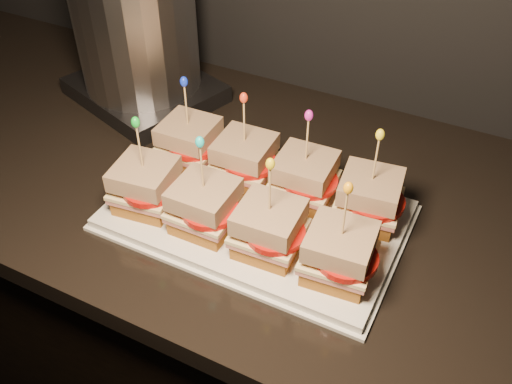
% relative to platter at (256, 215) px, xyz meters
% --- Properties ---
extents(granite_slab, '(2.68, 0.65, 0.04)m').
position_rel_platter_xyz_m(granite_slab, '(0.36, 0.08, -0.03)').
color(granite_slab, black).
rests_on(granite_slab, cabinet).
extents(platter, '(0.42, 0.26, 0.02)m').
position_rel_platter_xyz_m(platter, '(0.00, 0.00, 0.00)').
color(platter, silver).
rests_on(platter, granite_slab).
extents(platter_rim, '(0.44, 0.27, 0.01)m').
position_rel_platter_xyz_m(platter_rim, '(0.00, 0.00, -0.01)').
color(platter_rim, silver).
rests_on(platter_rim, granite_slab).
extents(sandwich_0_bread_bot, '(0.08, 0.08, 0.02)m').
position_rel_platter_xyz_m(sandwich_0_bread_bot, '(-0.15, 0.06, 0.02)').
color(sandwich_0_bread_bot, brown).
rests_on(sandwich_0_bread_bot, platter).
extents(sandwich_0_ham, '(0.09, 0.09, 0.01)m').
position_rel_platter_xyz_m(sandwich_0_ham, '(-0.15, 0.06, 0.04)').
color(sandwich_0_ham, '#BC5B55').
rests_on(sandwich_0_ham, sandwich_0_bread_bot).
extents(sandwich_0_cheese, '(0.09, 0.09, 0.01)m').
position_rel_platter_xyz_m(sandwich_0_cheese, '(-0.15, 0.06, 0.04)').
color(sandwich_0_cheese, '#F5DF9B').
rests_on(sandwich_0_cheese, sandwich_0_ham).
extents(sandwich_0_tomato, '(0.08, 0.08, 0.01)m').
position_rel_platter_xyz_m(sandwich_0_tomato, '(-0.14, 0.05, 0.05)').
color(sandwich_0_tomato, '#B5120B').
rests_on(sandwich_0_tomato, sandwich_0_cheese).
extents(sandwich_0_bread_top, '(0.09, 0.09, 0.03)m').
position_rel_platter_xyz_m(sandwich_0_bread_top, '(-0.15, 0.06, 0.07)').
color(sandwich_0_bread_top, '#5B2D14').
rests_on(sandwich_0_bread_top, sandwich_0_tomato).
extents(sandwich_0_pick, '(0.00, 0.00, 0.09)m').
position_rel_platter_xyz_m(sandwich_0_pick, '(-0.15, 0.06, 0.11)').
color(sandwich_0_pick, tan).
rests_on(sandwich_0_pick, sandwich_0_bread_top).
extents(sandwich_0_frill, '(0.01, 0.01, 0.02)m').
position_rel_platter_xyz_m(sandwich_0_frill, '(-0.15, 0.06, 0.16)').
color(sandwich_0_frill, '#122DD8').
rests_on(sandwich_0_frill, sandwich_0_pick).
extents(sandwich_1_bread_bot, '(0.08, 0.08, 0.02)m').
position_rel_platter_xyz_m(sandwich_1_bread_bot, '(-0.05, 0.06, 0.02)').
color(sandwich_1_bread_bot, brown).
rests_on(sandwich_1_bread_bot, platter).
extents(sandwich_1_ham, '(0.09, 0.09, 0.01)m').
position_rel_platter_xyz_m(sandwich_1_ham, '(-0.05, 0.06, 0.04)').
color(sandwich_1_ham, '#BC5B55').
rests_on(sandwich_1_ham, sandwich_1_bread_bot).
extents(sandwich_1_cheese, '(0.09, 0.09, 0.01)m').
position_rel_platter_xyz_m(sandwich_1_cheese, '(-0.05, 0.06, 0.04)').
color(sandwich_1_cheese, '#F5DF9B').
rests_on(sandwich_1_cheese, sandwich_1_ham).
extents(sandwich_1_tomato, '(0.08, 0.08, 0.01)m').
position_rel_platter_xyz_m(sandwich_1_tomato, '(-0.04, 0.05, 0.05)').
color(sandwich_1_tomato, '#B5120B').
rests_on(sandwich_1_tomato, sandwich_1_cheese).
extents(sandwich_1_bread_top, '(0.09, 0.09, 0.03)m').
position_rel_platter_xyz_m(sandwich_1_bread_top, '(-0.05, 0.06, 0.07)').
color(sandwich_1_bread_top, '#5B2D14').
rests_on(sandwich_1_bread_top, sandwich_1_tomato).
extents(sandwich_1_pick, '(0.00, 0.00, 0.09)m').
position_rel_platter_xyz_m(sandwich_1_pick, '(-0.05, 0.06, 0.11)').
color(sandwich_1_pick, tan).
rests_on(sandwich_1_pick, sandwich_1_bread_top).
extents(sandwich_1_frill, '(0.01, 0.01, 0.02)m').
position_rel_platter_xyz_m(sandwich_1_frill, '(-0.05, 0.06, 0.16)').
color(sandwich_1_frill, red).
rests_on(sandwich_1_frill, sandwich_1_pick).
extents(sandwich_2_bread_bot, '(0.08, 0.08, 0.02)m').
position_rel_platter_xyz_m(sandwich_2_bread_bot, '(0.05, 0.06, 0.02)').
color(sandwich_2_bread_bot, brown).
rests_on(sandwich_2_bread_bot, platter).
extents(sandwich_2_ham, '(0.09, 0.09, 0.01)m').
position_rel_platter_xyz_m(sandwich_2_ham, '(0.05, 0.06, 0.04)').
color(sandwich_2_ham, '#BC5B55').
rests_on(sandwich_2_ham, sandwich_2_bread_bot).
extents(sandwich_2_cheese, '(0.09, 0.09, 0.01)m').
position_rel_platter_xyz_m(sandwich_2_cheese, '(0.05, 0.06, 0.04)').
color(sandwich_2_cheese, '#F5DF9B').
rests_on(sandwich_2_cheese, sandwich_2_ham).
extents(sandwich_2_tomato, '(0.08, 0.08, 0.01)m').
position_rel_platter_xyz_m(sandwich_2_tomato, '(0.06, 0.05, 0.05)').
color(sandwich_2_tomato, '#B5120B').
rests_on(sandwich_2_tomato, sandwich_2_cheese).
extents(sandwich_2_bread_top, '(0.09, 0.09, 0.03)m').
position_rel_platter_xyz_m(sandwich_2_bread_top, '(0.05, 0.06, 0.07)').
color(sandwich_2_bread_top, '#5B2D14').
rests_on(sandwich_2_bread_top, sandwich_2_tomato).
extents(sandwich_2_pick, '(0.00, 0.00, 0.09)m').
position_rel_platter_xyz_m(sandwich_2_pick, '(0.05, 0.06, 0.11)').
color(sandwich_2_pick, tan).
rests_on(sandwich_2_pick, sandwich_2_bread_top).
extents(sandwich_2_frill, '(0.01, 0.01, 0.02)m').
position_rel_platter_xyz_m(sandwich_2_frill, '(0.05, 0.06, 0.16)').
color(sandwich_2_frill, '#D220A8').
rests_on(sandwich_2_frill, sandwich_2_pick).
extents(sandwich_3_bread_bot, '(0.09, 0.09, 0.02)m').
position_rel_platter_xyz_m(sandwich_3_bread_bot, '(0.15, 0.06, 0.02)').
color(sandwich_3_bread_bot, brown).
rests_on(sandwich_3_bread_bot, platter).
extents(sandwich_3_ham, '(0.10, 0.10, 0.01)m').
position_rel_platter_xyz_m(sandwich_3_ham, '(0.15, 0.06, 0.04)').
color(sandwich_3_ham, '#BC5B55').
rests_on(sandwich_3_ham, sandwich_3_bread_bot).
extents(sandwich_3_cheese, '(0.10, 0.10, 0.01)m').
position_rel_platter_xyz_m(sandwich_3_cheese, '(0.15, 0.06, 0.04)').
color(sandwich_3_cheese, '#F5DF9B').
rests_on(sandwich_3_cheese, sandwich_3_ham).
extents(sandwich_3_tomato, '(0.08, 0.08, 0.01)m').
position_rel_platter_xyz_m(sandwich_3_tomato, '(0.16, 0.05, 0.05)').
color(sandwich_3_tomato, '#B5120B').
rests_on(sandwich_3_tomato, sandwich_3_cheese).
extents(sandwich_3_bread_top, '(0.09, 0.09, 0.03)m').
position_rel_platter_xyz_m(sandwich_3_bread_top, '(0.15, 0.06, 0.07)').
color(sandwich_3_bread_top, '#5B2D14').
rests_on(sandwich_3_bread_top, sandwich_3_tomato).
extents(sandwich_3_pick, '(0.00, 0.00, 0.09)m').
position_rel_platter_xyz_m(sandwich_3_pick, '(0.15, 0.06, 0.11)').
color(sandwich_3_pick, tan).
rests_on(sandwich_3_pick, sandwich_3_bread_top).
extents(sandwich_3_frill, '(0.01, 0.01, 0.02)m').
position_rel_platter_xyz_m(sandwich_3_frill, '(0.15, 0.06, 0.16)').
color(sandwich_3_frill, yellow).
rests_on(sandwich_3_frill, sandwich_3_pick).
extents(sandwich_4_bread_bot, '(0.09, 0.09, 0.02)m').
position_rel_platter_xyz_m(sandwich_4_bread_bot, '(-0.15, -0.06, 0.02)').
color(sandwich_4_bread_bot, brown).
rests_on(sandwich_4_bread_bot, platter).
extents(sandwich_4_ham, '(0.10, 0.10, 0.01)m').
position_rel_platter_xyz_m(sandwich_4_ham, '(-0.15, -0.06, 0.04)').
color(sandwich_4_ham, '#BC5B55').
rests_on(sandwich_4_ham, sandwich_4_bread_bot).
extents(sandwich_4_cheese, '(0.10, 0.10, 0.01)m').
position_rel_platter_xyz_m(sandwich_4_cheese, '(-0.15, -0.06, 0.04)').
color(sandwich_4_cheese, '#F5DF9B').
rests_on(sandwich_4_cheese, sandwich_4_ham).
extents(sandwich_4_tomato, '(0.08, 0.08, 0.01)m').
position_rel_platter_xyz_m(sandwich_4_tomato, '(-0.14, -0.07, 0.05)').
color(sandwich_4_tomato, '#B5120B').
rests_on(sandwich_4_tomato, sandwich_4_cheese).
extents(sandwich_4_bread_top, '(0.09, 0.09, 0.03)m').
position_rel_platter_xyz_m(sandwich_4_bread_top, '(-0.15, -0.06, 0.07)').
color(sandwich_4_bread_top, '#5B2D14').
rests_on(sandwich_4_bread_top, sandwich_4_tomato).
extents(sandwich_4_pick, '(0.00, 0.00, 0.09)m').
position_rel_platter_xyz_m(sandwich_4_pick, '(-0.15, -0.06, 0.11)').
color(sandwich_4_pick, tan).
rests_on(sandwich_4_pick, sandwich_4_bread_top).
extents(sandwich_4_frill, '(0.01, 0.01, 0.02)m').
position_rel_platter_xyz_m(sandwich_4_frill, '(-0.15, -0.06, 0.16)').
color(sandwich_4_frill, green).
rests_on(sandwich_4_frill, sandwich_4_pick).
extents(sandwich_5_bread_bot, '(0.08, 0.08, 0.02)m').
position_rel_platter_xyz_m(sandwich_5_bread_bot, '(-0.05, -0.06, 0.02)').
color(sandwich_5_bread_bot, brown).
rests_on(sandwich_5_bread_bot, platter).
extents(sandwich_5_ham, '(0.09, 0.09, 0.01)m').
position_rel_platter_xyz_m(sandwich_5_ham, '(-0.05, -0.06, 0.04)').
color(sandwich_5_ham, '#BC5B55').
rests_on(sandwich_5_ham, sandwich_5_bread_bot).
extents(sandwich_5_cheese, '(0.09, 0.09, 0.01)m').
position_rel_platter_xyz_m(sandwich_5_cheese, '(-0.05, -0.06, 0.04)').
color(sandwich_5_cheese, '#F5DF9B').
rests_on(sandwich_5_cheese, sandwich_5_ham).
extents(sandwich_5_tomato, '(0.08, 0.08, 0.01)m').
position_rel_platter_xyz_m(sandwich_5_tomato, '(-0.04, -0.07, 0.05)').
color(sandwich_5_tomato, '#B5120B').
rests_on(sandwich_5_tomato, sandwich_5_cheese).
extents(sandwich_5_bread_top, '(0.08, 0.08, 0.03)m').
position_rel_platter_xyz_m(sandwich_5_bread_top, '(-0.05, -0.06, 0.07)').
color(sandwich_5_bread_top, '#5B2D14').
rests_on(sandwich_5_bread_top, sandwich_5_tomato).
extents(sandwich_5_pick, '(0.00, 0.00, 0.09)m').
position_rel_platter_xyz_m(sandwich_5_pick, '(-0.05, -0.06, 0.11)').
color(sandwich_5_pick, tan).
rests_on(sandwich_5_pick, sandwich_5_bread_top).
extents(sandwich_5_frill, '(0.01, 0.01, 0.02)m').
position_rel_platter_xyz_m(sandwich_5_frill, '(-0.05, -0.06, 0.16)').
color(sandwich_5_frill, '#15C9C7').
rests_on(sandwich_5_frill, sandwich_5_pick).
extents(sandwich_6_bread_bot, '(0.09, 0.09, 0.02)m').
position_rel_platter_xyz_m(sandwich_6_bread_bot, '(0.05, -0.06, 0.02)').
color(sandwich_6_bread_bot, brown).
rests_on(sandwich_6_bread_bot, platter).
extents(sandwich_6_ham, '(0.09, 0.09, 0.01)m').
position_rel_platter_xyz_m(sandwich_6_ham, '(0.05, -0.06, 0.04)').
color(sandwich_6_ham, '#BC5B55').
rests_on(sandwich_6_ham, sandwich_6_bread_bot).
extents(sandwich_6_cheese, '(0.10, 0.09, 0.01)m').
position_rel_platter_xyz_m(sandwich_6_cheese, '(0.05, -0.06, 0.04)').
color(sandwich_6_cheese, '#F5DF9B').
rests_on(sandwich_6_cheese, sandwich_6_ham).
extents(sandwich_6_tomato, '(0.08, 0.08, 0.01)m').
position_rel_platter_xyz_m(sandwich_6_tomato, '(0.06, -0.07, 0.05)').
color(sandwich_6_tomato, '#B5120B').
rests_on(sandwich_6_tomato, sandwich_6_cheese).
extents(sandwich_6_bread_top, '(0.09, 0.09, 0.03)m').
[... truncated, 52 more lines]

